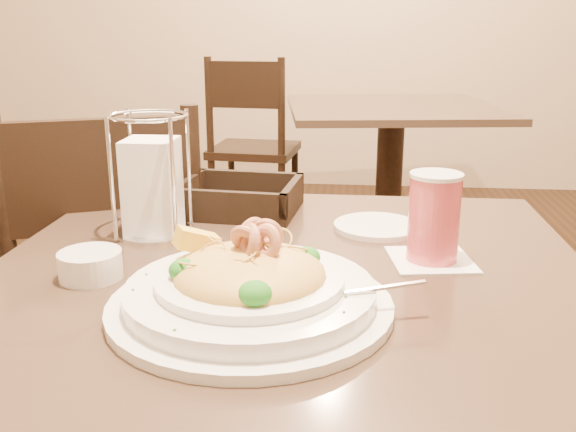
# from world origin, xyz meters

# --- Properties ---
(main_table) EXTENTS (0.90, 0.90, 0.73)m
(main_table) POSITION_xyz_m (0.00, 0.00, 0.50)
(main_table) COLOR black
(main_table) RESTS_ON ground
(background_table) EXTENTS (1.01, 1.01, 0.73)m
(background_table) POSITION_xyz_m (0.27, 2.02, 0.50)
(background_table) COLOR black
(background_table) RESTS_ON ground
(dining_chair_near) EXTENTS (0.55, 0.55, 0.93)m
(dining_chair_near) POSITION_xyz_m (-0.44, 0.42, 0.50)
(dining_chair_near) COLOR black
(dining_chair_near) RESTS_ON ground
(dining_chair_far) EXTENTS (0.46, 0.46, 0.93)m
(dining_chair_far) POSITION_xyz_m (-0.41, 2.33, 0.50)
(dining_chair_far) COLOR black
(dining_chair_far) RESTS_ON ground
(pasta_bowl) EXTENTS (0.40, 0.36, 0.12)m
(pasta_bowl) POSITION_xyz_m (-0.03, -0.13, 0.77)
(pasta_bowl) COLOR white
(pasta_bowl) RESTS_ON main_table
(drink_glass) EXTENTS (0.14, 0.14, 0.14)m
(drink_glass) POSITION_xyz_m (0.22, 0.07, 0.80)
(drink_glass) COLOR white
(drink_glass) RESTS_ON main_table
(bread_basket) EXTENTS (0.24, 0.20, 0.06)m
(bread_basket) POSITION_xyz_m (-0.12, 0.31, 0.75)
(bread_basket) COLOR black
(bread_basket) RESTS_ON main_table
(napkin_caddy) EXTENTS (0.13, 0.13, 0.21)m
(napkin_caddy) POSITION_xyz_m (-0.24, 0.15, 0.82)
(napkin_caddy) COLOR silver
(napkin_caddy) RESTS_ON main_table
(side_plate) EXTENTS (0.20, 0.20, 0.01)m
(side_plate) POSITION_xyz_m (0.14, 0.22, 0.74)
(side_plate) COLOR white
(side_plate) RESTS_ON main_table
(butter_ramekin) EXTENTS (0.10, 0.10, 0.04)m
(butter_ramekin) POSITION_xyz_m (-0.28, -0.05, 0.75)
(butter_ramekin) COLOR white
(butter_ramekin) RESTS_ON main_table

